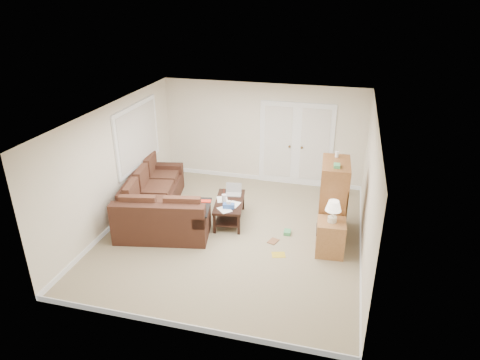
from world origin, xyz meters
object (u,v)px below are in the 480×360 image
(coffee_table, at_px, (230,209))
(side_cabinet, at_px, (331,235))
(tv_armoire, at_px, (333,198))
(sectional_sofa, at_px, (157,205))

(coffee_table, bearing_deg, side_cabinet, -28.09)
(side_cabinet, bearing_deg, tv_armoire, 88.78)
(tv_armoire, relative_size, side_cabinet, 1.51)
(coffee_table, relative_size, tv_armoire, 0.75)
(coffee_table, bearing_deg, tv_armoire, -8.22)
(sectional_sofa, relative_size, coffee_table, 2.35)
(sectional_sofa, relative_size, tv_armoire, 1.76)
(sectional_sofa, bearing_deg, side_cabinet, -16.95)
(tv_armoire, bearing_deg, sectional_sofa, -176.86)
(sectional_sofa, xyz_separation_m, coffee_table, (1.50, 0.34, -0.08))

